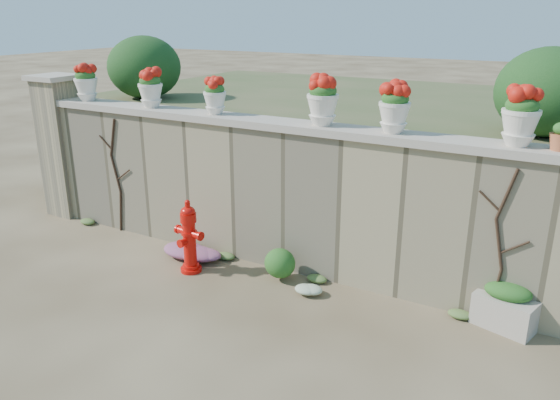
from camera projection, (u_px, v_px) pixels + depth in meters
The scene contains 20 objects.
ground at pixel (190, 314), 6.66m from camera, with size 80.00×80.00×0.00m, color #493824.
stone_wall at pixel (264, 195), 7.82m from camera, with size 8.00×0.40×2.00m, color #948663.
wall_cap at pixel (264, 123), 7.48m from camera, with size 8.10×0.52×0.10m, color #B8AD9C.
gate_pillar at pixel (63, 145), 9.65m from camera, with size 0.72×0.72×2.48m.
raised_fill at pixel (349, 149), 10.46m from camera, with size 9.00×6.00×2.00m, color #384C23.
back_shrub_left at pixel (144, 67), 9.78m from camera, with size 1.30×1.30×1.10m, color #143814.
back_shrub_right at pixel (549, 92), 6.74m from camera, with size 1.30×1.30×1.10m, color #143814.
vine_left at pixel (116, 174), 8.87m from camera, with size 0.60×0.04×1.91m.
vine_right at pixel (500, 246), 6.16m from camera, with size 0.60×0.04×1.91m.
fire_hydrant at pixel (189, 236), 7.59m from camera, with size 0.46×0.33×1.06m.
planter_box at pixel (506, 307), 6.30m from camera, with size 0.75×0.56×0.56m.
green_shrub at pixel (274, 260), 7.43m from camera, with size 0.60×0.54×0.57m, color #1E5119.
magenta_clump at pixel (194, 252), 8.07m from camera, with size 0.92×0.61×0.24m, color #C327AA.
white_flowers at pixel (313, 291), 7.03m from camera, with size 0.49×0.39×0.18m, color white.
urn_pot_0 at pixel (86, 83), 8.93m from camera, with size 0.38×0.38×0.59m.
urn_pot_1 at pixel (150, 88), 8.29m from camera, with size 0.37×0.37×0.58m.
urn_pot_2 at pixel (215, 96), 7.75m from camera, with size 0.33×0.33×0.51m.
urn_pot_3 at pixel (323, 101), 6.95m from camera, with size 0.41×0.41×0.64m.
urn_pot_4 at pixel (394, 108), 6.53m from camera, with size 0.38×0.38×0.60m.
urn_pot_5 at pixel (521, 117), 5.87m from camera, with size 0.41×0.41×0.64m.
Camera 1 is at (3.81, -4.57, 3.49)m, focal length 35.00 mm.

